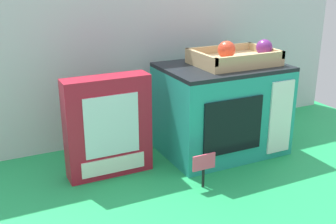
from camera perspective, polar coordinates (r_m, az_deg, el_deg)
name	(u,v)px	position (r m, az deg, el deg)	size (l,w,h in m)	color
ground_plane	(178,161)	(1.34, 1.42, -6.64)	(1.70, 1.70, 0.00)	#219E54
display_back_panel	(145,45)	(1.46, -3.18, 9.10)	(1.61, 0.03, 0.66)	silver
toy_microwave	(221,109)	(1.38, 7.25, 0.45)	(0.38, 0.28, 0.29)	teal
food_groups_crate	(236,57)	(1.35, 9.21, 7.37)	(0.25, 0.18, 0.08)	tan
cookie_set_box	(108,127)	(1.22, -8.14, -2.00)	(0.25, 0.07, 0.30)	#B2192D
price_sign	(204,166)	(1.17, 4.89, -7.27)	(0.07, 0.01, 0.10)	black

